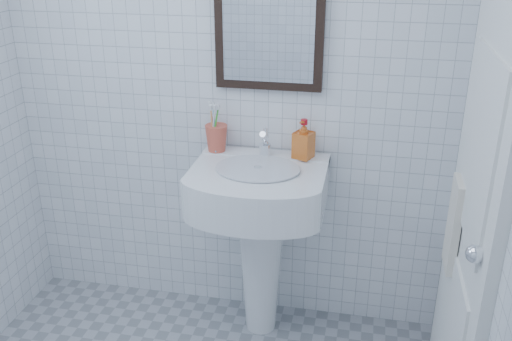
# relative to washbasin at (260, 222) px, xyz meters

# --- Properties ---
(wall_back) EXTENTS (2.20, 0.02, 2.50)m
(wall_back) POSITION_rel_washbasin_xyz_m (-0.21, 0.21, 0.62)
(wall_back) COLOR white
(wall_back) RESTS_ON ground
(washbasin) EXTENTS (0.61, 0.45, 0.94)m
(washbasin) POSITION_rel_washbasin_xyz_m (0.00, 0.00, 0.00)
(washbasin) COLOR white
(washbasin) RESTS_ON ground
(faucet) EXTENTS (0.06, 0.12, 0.14)m
(faucet) POSITION_rel_washbasin_xyz_m (-0.00, 0.11, 0.36)
(faucet) COLOR white
(faucet) RESTS_ON washbasin
(toothbrush_cup) EXTENTS (0.13, 0.13, 0.13)m
(toothbrush_cup) POSITION_rel_washbasin_xyz_m (-0.24, 0.13, 0.37)
(toothbrush_cup) COLOR #D4543D
(toothbrush_cup) RESTS_ON washbasin
(soap_dispenser) EXTENTS (0.11, 0.11, 0.19)m
(soap_dispenser) POSITION_rel_washbasin_xyz_m (0.18, 0.12, 0.40)
(soap_dispenser) COLOR #BE3B12
(soap_dispenser) RESTS_ON washbasin
(wall_mirror) EXTENTS (0.50, 0.04, 0.62)m
(wall_mirror) POSITION_rel_washbasin_xyz_m (-0.00, 0.19, 0.92)
(wall_mirror) COLOR black
(wall_mirror) RESTS_ON wall_back
(bathroom_door) EXTENTS (0.04, 0.80, 2.00)m
(bathroom_door) POSITION_rel_washbasin_xyz_m (0.87, -0.44, 0.37)
(bathroom_door) COLOR white
(bathroom_door) RESTS_ON ground
(towel_ring) EXTENTS (0.01, 0.18, 0.18)m
(towel_ring) POSITION_rel_washbasin_xyz_m (0.85, -0.30, 0.42)
(towel_ring) COLOR white
(towel_ring) RESTS_ON wall_right
(hand_towel) EXTENTS (0.03, 0.16, 0.38)m
(hand_towel) POSITION_rel_washbasin_xyz_m (0.83, -0.30, 0.24)
(hand_towel) COLOR silver
(hand_towel) RESTS_ON towel_ring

